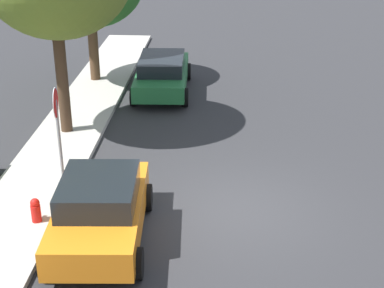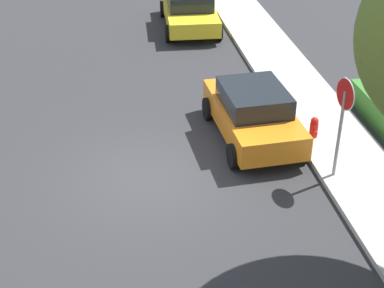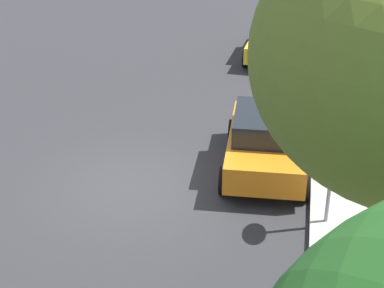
# 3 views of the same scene
# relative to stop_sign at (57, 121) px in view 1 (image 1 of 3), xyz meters

# --- Properties ---
(ground_plane) EXTENTS (60.00, 60.00, 0.00)m
(ground_plane) POSITION_rel_stop_sign_xyz_m (-0.84, -4.34, -1.83)
(ground_plane) COLOR #2D2D30
(sidewalk_curb) EXTENTS (32.00, 2.04, 0.14)m
(sidewalk_curb) POSITION_rel_stop_sign_xyz_m (-0.84, 0.70, -1.76)
(sidewalk_curb) COLOR #B2ADA3
(sidewalk_curb) RESTS_ON ground_plane
(stop_sign) EXTENTS (0.75, 0.12, 2.67)m
(stop_sign) POSITION_rel_stop_sign_xyz_m (0.00, 0.00, 0.00)
(stop_sign) COLOR gray
(stop_sign) RESTS_ON ground_plane
(parked_car_orange) EXTENTS (3.91, 2.18, 1.48)m
(parked_car_orange) POSITION_rel_stop_sign_xyz_m (-2.27, -1.44, -1.07)
(parked_car_orange) COLOR orange
(parked_car_orange) RESTS_ON ground_plane
(parked_car_green) EXTENTS (4.37, 2.10, 1.35)m
(parked_car_green) POSITION_rel_stop_sign_xyz_m (7.40, -1.73, -1.11)
(parked_car_green) COLOR #236B38
(parked_car_green) RESTS_ON ground_plane
(fire_hydrant) EXTENTS (0.30, 0.22, 0.72)m
(fire_hydrant) POSITION_rel_stop_sign_xyz_m (-1.82, 0.13, -1.47)
(fire_hydrant) COLOR red
(fire_hydrant) RESTS_ON ground_plane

